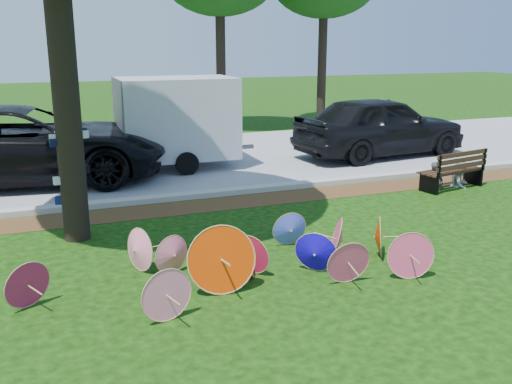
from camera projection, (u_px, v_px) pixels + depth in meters
ground at (275, 294)px, 7.79m from camera, size 90.00×90.00×0.00m
mulch_strip at (190, 207)px, 11.84m from camera, size 90.00×1.00×0.01m
curb at (182, 196)px, 12.46m from camera, size 90.00×0.30×0.12m
street at (146, 162)px, 16.22m from camera, size 90.00×8.00×0.01m
parasol_pile at (257, 255)px, 8.23m from camera, size 5.88×2.17×0.97m
black_van at (25, 145)px, 13.71m from camera, size 7.04×3.96×1.86m
dark_pickup at (380, 126)px, 16.92m from camera, size 5.49×2.66×1.81m
cargo_trailer at (177, 118)px, 15.23m from camera, size 3.05×1.96×2.72m
park_bench at (451, 169)px, 13.29m from camera, size 1.82×0.97×0.90m
person_left at (438, 163)px, 13.17m from camera, size 0.52×0.43×1.24m
person_right at (462, 162)px, 13.42m from camera, size 0.71×0.65×1.19m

